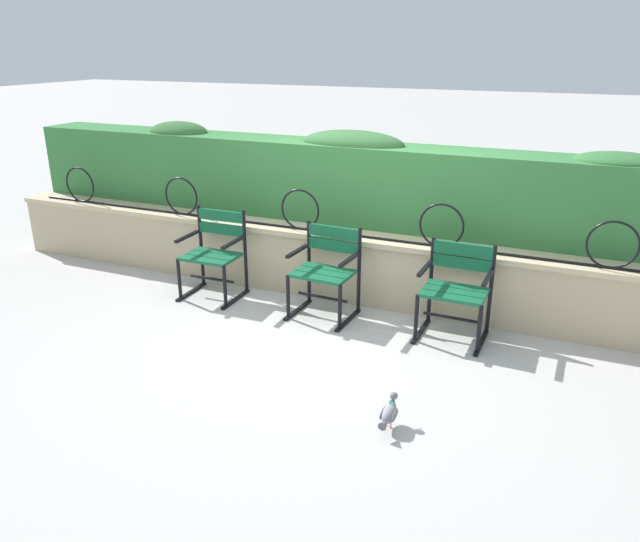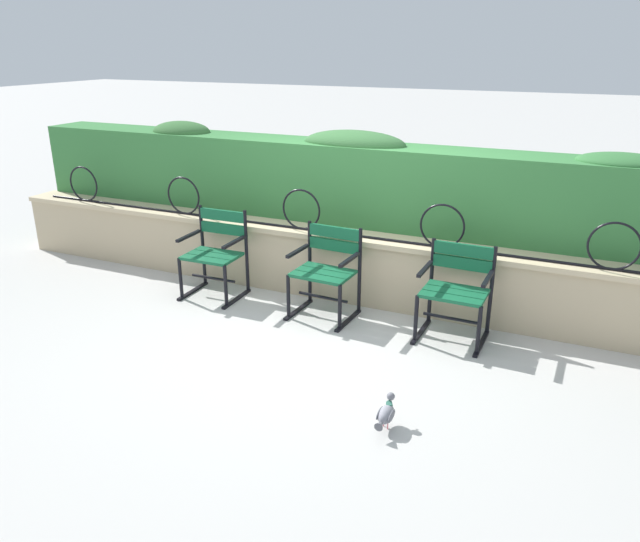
{
  "view_description": "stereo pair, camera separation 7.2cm",
  "coord_description": "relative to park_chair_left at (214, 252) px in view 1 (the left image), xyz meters",
  "views": [
    {
      "loc": [
        2.03,
        -4.55,
        2.48
      ],
      "look_at": [
        0.0,
        0.14,
        0.55
      ],
      "focal_mm": 34.32,
      "sensor_mm": 36.0,
      "label": 1
    },
    {
      "loc": [
        2.1,
        -4.52,
        2.48
      ],
      "look_at": [
        0.0,
        0.14,
        0.55
      ],
      "focal_mm": 34.32,
      "sensor_mm": 36.0,
      "label": 2
    }
  ],
  "objects": [
    {
      "name": "park_chair_centre",
      "position": [
        1.23,
        0.01,
        -0.01
      ],
      "size": [
        0.61,
        0.55,
        0.85
      ],
      "color": "#145B38",
      "rests_on": "ground"
    },
    {
      "name": "iron_arch_fence",
      "position": [
        0.89,
        0.4,
        0.39
      ],
      "size": [
        7.8,
        0.02,
        0.42
      ],
      "color": "black",
      "rests_on": "stone_wall"
    },
    {
      "name": "park_chair_right",
      "position": [
        2.46,
        0.04,
        -0.01
      ],
      "size": [
        0.59,
        0.53,
        0.83
      ],
      "color": "#145B38",
      "rests_on": "ground"
    },
    {
      "name": "stone_wall",
      "position": [
        1.3,
        0.47,
        -0.12
      ],
      "size": [
        8.36,
        0.41,
        0.68
      ],
      "color": "tan",
      "rests_on": "ground"
    },
    {
      "name": "pigeon_near_chairs",
      "position": [
        2.36,
        -1.55,
        -0.36
      ],
      "size": [
        0.11,
        0.29,
        0.22
      ],
      "color": "gray",
      "rests_on": "ground"
    },
    {
      "name": "park_chair_left",
      "position": [
        0.0,
        0.0,
        0.0
      ],
      "size": [
        0.58,
        0.53,
        0.89
      ],
      "color": "#145B38",
      "rests_on": "ground"
    },
    {
      "name": "hedge_row",
      "position": [
        1.28,
        0.93,
        0.65
      ],
      "size": [
        8.19,
        0.56,
        0.95
      ],
      "color": "#387A3D",
      "rests_on": "stone_wall"
    },
    {
      "name": "ground_plane",
      "position": [
        1.3,
        -0.43,
        -0.47
      ],
      "size": [
        60.0,
        60.0,
        0.0
      ],
      "primitive_type": "plane",
      "color": "#B7B5AF"
    }
  ]
}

